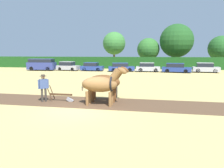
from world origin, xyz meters
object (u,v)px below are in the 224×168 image
Objects in this scene: draft_horse_lead_right at (105,82)px; farmer_at_plow at (43,86)px; tree_left at (148,49)px; parked_car_center at (121,67)px; tree_far_left at (114,43)px; parked_car_center_left at (92,67)px; parked_car_far_right at (205,68)px; parked_car_right at (176,68)px; farmer_beside_team at (116,83)px; draft_horse_lead_left at (101,84)px; tree_center at (221,48)px; plow at (63,96)px; parked_car_center_right at (148,67)px; parked_car_left at (68,66)px; tree_center_left at (177,41)px; parked_van at (42,64)px.

farmer_at_plow is (-3.96, -0.85, -0.23)m from draft_horse_lead_right.
parked_car_center is at bearing -111.18° from tree_left.
tree_left is (7.53, -0.84, -1.33)m from tree_far_left.
farmer_at_plow is at bearing -82.27° from parked_car_center_left.
parked_car_right is at bearing -164.84° from parked_car_far_right.
farmer_beside_team is (0.51, 1.43, -0.28)m from draft_horse_lead_right.
parked_car_far_right is (15.67, 23.67, -0.32)m from farmer_at_plow.
draft_horse_lead_left reaches higher than parked_car_center_left.
draft_horse_lead_right is at bearing -111.42° from parked_car_far_right.
tree_center is 3.68× the size of plow.
parked_car_center is (-1.86, 22.41, -0.60)m from draft_horse_lead_right.
parked_car_right is at bearing -2.20° from parked_car_center_left.
draft_horse_lead_right is 0.69× the size of parked_car_far_right.
parked_car_center_right reaches higher than parked_car_center_left.
draft_horse_lead_right is 1.61× the size of plow.
parked_car_left is at bearing -156.53° from tree_center.
parked_car_center is (-1.83, 23.55, -0.61)m from draft_horse_lead_left.
parked_car_center_right is at bearing -9.99° from parked_car_center.
tree_center_left is 2.16× the size of parked_car_left.
draft_horse_lead_left reaches higher than farmer_beside_team.
parked_car_center_right is at bearing 88.00° from farmer_beside_team.
draft_horse_lead_right is 0.59× the size of parked_van.
plow is at bearing -168.42° from draft_horse_lead_right.
parked_car_center_left is 0.85× the size of parked_car_center.
parked_car_center is (-4.42, -11.41, -3.12)m from tree_left.
tree_center_left is at bearing 35.19° from parked_car_left.
tree_center_left is 18.98m from parked_car_center_left.
farmer_beside_team is 0.42× the size of parked_car_far_right.
parked_car_far_right is (11.73, 23.96, -0.57)m from draft_horse_lead_left.
tree_far_left is at bearing 80.99° from parked_car_center_left.
tree_left reaches higher than parked_car_left.
tree_far_left reaches higher than parked_car_far_right.
farmer_beside_team is at bearing -103.78° from tree_center_left.
tree_far_left is at bearing 173.67° from tree_left.
parked_car_right reaches higher than parked_car_center_left.
draft_horse_lead_right is at bearing 11.58° from plow.
parked_car_far_right is (9.12, 0.28, 0.02)m from parked_car_center_right.
parked_car_right is (7.13, 23.20, -0.60)m from draft_horse_lead_left.
parked_car_left is 23.05m from parked_car_far_right.
farmer_beside_team is (4.47, 2.28, -0.05)m from farmer_at_plow.
farmer_beside_team is 0.38× the size of parked_car_center.
plow is (-11.04, -33.50, -5.20)m from tree_center_left.
parked_car_center is (9.49, -0.36, -0.05)m from parked_car_left.
tree_far_left is at bearing 69.41° from parked_car_left.
parked_car_far_right is at bearing 18.71° from parked_car_right.
farmer_at_plow is at bearing 177.25° from draft_horse_lead_left.
parked_car_left is (-11.31, 23.91, -0.56)m from draft_horse_lead_left.
parked_car_far_right is at bearing 104.42° from farmer_at_plow.
draft_horse_lead_left is at bearing -97.22° from parked_car_center.
draft_horse_lead_left reaches higher than parked_car_left.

